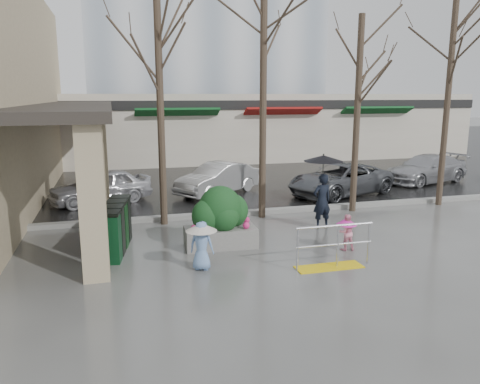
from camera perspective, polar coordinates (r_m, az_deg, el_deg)
name	(u,v)px	position (r m, az deg, el deg)	size (l,w,h in m)	color
ground	(260,256)	(11.82, 2.49, -7.74)	(120.00, 120.00, 0.00)	#51514F
street_asphalt	(165,153)	(33.02, -9.19, 4.75)	(120.00, 36.00, 0.01)	black
curb	(224,214)	(15.49, -2.00, -2.71)	(120.00, 0.30, 0.15)	gray
canopy_slab	(72,104)	(18.66, -19.79, 10.10)	(2.80, 18.00, 0.25)	#2D2823
pillar_front	(92,201)	(10.35, -17.56, -1.02)	(0.55, 0.55, 3.50)	tan
pillar_back	(99,160)	(16.76, -16.78, 3.73)	(0.55, 0.55, 3.50)	tan
storefront_row	(203,127)	(29.14, -4.50, 7.92)	(34.00, 6.74, 4.00)	beige
handrail	(332,252)	(11.13, 11.15, -7.16)	(1.90, 0.50, 1.03)	yellow
tree_west	(159,55)	(14.32, -9.90, 16.16)	(3.20, 3.20, 6.80)	#382B21
tree_midwest	(264,52)	(14.99, 2.89, 16.68)	(3.20, 3.20, 7.00)	#382B21
tree_mideast	(360,66)	(16.28, 14.36, 14.63)	(3.20, 3.20, 6.50)	#382B21
tree_east	(452,52)	(18.28, 24.41, 15.26)	(3.20, 3.20, 7.20)	#382B21
woman	(322,185)	(14.10, 10.02, 0.88)	(1.18, 1.18, 2.25)	black
child_pink	(346,230)	(12.37, 12.83, -4.48)	(0.54, 0.54, 0.95)	pink
child_blue	(202,240)	(10.73, -4.71, -5.88)	(0.72, 0.72, 1.14)	#7398CD
planter	(220,218)	(12.31, -2.40, -3.14)	(1.90, 1.10, 1.63)	slate
news_boxes	(116,227)	(12.42, -14.87, -4.13)	(0.88, 2.30, 1.25)	#0E3D1E
car_a	(101,186)	(18.05, -16.64, 0.68)	(1.49, 3.70, 1.26)	#B9B9BE
car_b	(218,179)	(18.90, -2.72, 1.64)	(1.33, 3.82, 1.26)	silver
car_c	(340,179)	(19.12, 12.12, 1.51)	(2.09, 4.53, 1.26)	#55585D
car_d	(426,169)	(23.03, 21.73, 2.64)	(1.77, 4.34, 1.26)	#A5A5A9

